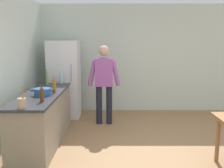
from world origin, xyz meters
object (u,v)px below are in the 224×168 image
at_px(person, 104,80).
at_px(bottle_beer_brown, 42,95).
at_px(bottle_vinegar_tall, 48,79).
at_px(utensil_jar, 22,103).
at_px(cooking_pot, 43,92).
at_px(bottle_water_clear, 62,78).
at_px(bottle_oil_amber, 55,86).
at_px(refrigerator, 65,79).

relative_size(person, bottle_beer_brown, 6.54).
bearing_deg(person, bottle_vinegar_tall, -169.03).
relative_size(person, utensil_jar, 5.31).
height_order(cooking_pot, bottle_water_clear, bottle_water_clear).
bearing_deg(utensil_jar, bottle_vinegar_tall, 93.45).
relative_size(bottle_water_clear, bottle_vinegar_tall, 0.94).
xyz_separation_m(cooking_pot, bottle_vinegar_tall, (-0.17, 0.99, 0.08)).
bearing_deg(cooking_pot, bottle_oil_amber, 61.58).
distance_m(refrigerator, bottle_vinegar_tall, 0.82).
relative_size(refrigerator, person, 1.06).
bearing_deg(bottle_oil_amber, bottle_vinegar_tall, 112.76).
bearing_deg(refrigerator, bottle_water_clear, -86.06).
xyz_separation_m(utensil_jar, bottle_vinegar_tall, (-0.11, 1.82, 0.06)).
bearing_deg(bottle_vinegar_tall, person, 10.97).
xyz_separation_m(person, bottle_beer_brown, (-0.88, -1.66, 0.03)).
relative_size(utensil_jar, bottle_water_clear, 1.07).
relative_size(bottle_water_clear, bottle_beer_brown, 1.15).
bearing_deg(bottle_beer_brown, cooking_pot, 103.94).
height_order(refrigerator, bottle_oil_amber, refrigerator).
distance_m(person, bottle_vinegar_tall, 1.18).
relative_size(cooking_pot, utensil_jar, 1.25).
bearing_deg(bottle_vinegar_tall, utensil_jar, -86.55).
distance_m(refrigerator, bottle_water_clear, 0.59).
xyz_separation_m(refrigerator, utensil_jar, (-0.10, -2.60, 0.08)).
height_order(refrigerator, bottle_vinegar_tall, refrigerator).
bearing_deg(person, utensil_jar, -117.11).
distance_m(cooking_pot, bottle_vinegar_tall, 1.01).
bearing_deg(cooking_pot, bottle_beer_brown, -76.06).
height_order(cooking_pot, utensil_jar, utensil_jar).
distance_m(refrigerator, person, 1.10).
relative_size(bottle_vinegar_tall, bottle_beer_brown, 1.23).
bearing_deg(bottle_beer_brown, bottle_vinegar_tall, 100.90).
relative_size(refrigerator, bottle_water_clear, 6.00).
height_order(cooking_pot, bottle_oil_amber, bottle_oil_amber).
relative_size(cooking_pot, bottle_water_clear, 1.33).
distance_m(refrigerator, cooking_pot, 1.77).
height_order(person, cooking_pot, person).
bearing_deg(utensil_jar, person, 62.89).
distance_m(bottle_water_clear, bottle_beer_brown, 1.64).
bearing_deg(cooking_pot, bottle_water_clear, 86.09).
relative_size(refrigerator, cooking_pot, 4.50).
bearing_deg(bottle_water_clear, cooking_pot, -93.91).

